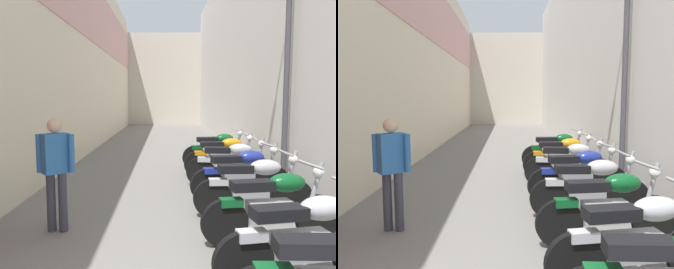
{
  "view_description": "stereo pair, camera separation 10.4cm",
  "coord_description": "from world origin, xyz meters",
  "views": [
    {
      "loc": [
        0.12,
        -0.79,
        1.85
      ],
      "look_at": [
        0.16,
        5.99,
        1.12
      ],
      "focal_mm": 37.12,
      "sensor_mm": 36.0,
      "label": 1
    },
    {
      "loc": [
        0.23,
        -0.79,
        1.85
      ],
      "look_at": [
        0.16,
        5.99,
        1.12
      ],
      "focal_mm": 37.12,
      "sensor_mm": 36.0,
      "label": 2
    }
  ],
  "objects": [
    {
      "name": "motorcycle_seventh",
      "position": [
        1.47,
        7.16,
        0.5
      ],
      "size": [
        1.85,
        0.58,
        1.04
      ],
      "color": "black",
      "rests_on": "ground"
    },
    {
      "name": "motorcycle_fourth",
      "position": [
        1.47,
        4.41,
        0.5
      ],
      "size": [
        1.85,
        0.58,
        1.04
      ],
      "color": "black",
      "rests_on": "ground"
    },
    {
      "name": "street_lamp",
      "position": [
        2.17,
        5.42,
        2.57
      ],
      "size": [
        0.79,
        0.18,
        4.36
      ],
      "color": "#47474C",
      "rests_on": "ground"
    },
    {
      "name": "ground_plane",
      "position": [
        0.0,
        9.3,
        0.0
      ],
      "size": [
        38.61,
        38.61,
        0.0
      ],
      "primitive_type": "plane",
      "color": "slate"
    },
    {
      "name": "motorcycle_fifth",
      "position": [
        1.47,
        5.28,
        0.5
      ],
      "size": [
        1.84,
        0.58,
        1.04
      ],
      "color": "black",
      "rests_on": "ground"
    },
    {
      "name": "pedestrian_mid_alley",
      "position": [
        -1.38,
        3.86,
        0.92
      ],
      "size": [
        0.52,
        0.37,
        1.57
      ],
      "color": "#383842",
      "rests_on": "ground"
    },
    {
      "name": "building_right",
      "position": [
        2.61,
        11.3,
        3.59
      ],
      "size": [
        0.45,
        22.61,
        7.19
      ],
      "color": "silver",
      "rests_on": "ground"
    },
    {
      "name": "motorcycle_third",
      "position": [
        1.47,
        3.44,
        0.5
      ],
      "size": [
        1.84,
        0.58,
        1.04
      ],
      "color": "black",
      "rests_on": "ground"
    },
    {
      "name": "motorcycle_sixth",
      "position": [
        1.47,
        6.25,
        0.5
      ],
      "size": [
        1.85,
        0.58,
        1.04
      ],
      "color": "black",
      "rests_on": "ground"
    },
    {
      "name": "motorcycle_second",
      "position": [
        1.47,
        2.43,
        0.5
      ],
      "size": [
        1.83,
        0.58,
        1.04
      ],
      "color": "black",
      "rests_on": "ground"
    },
    {
      "name": "motorcycle_eighth",
      "position": [
        1.47,
        8.13,
        0.5
      ],
      "size": [
        1.84,
        0.58,
        1.04
      ],
      "color": "black",
      "rests_on": "ground"
    },
    {
      "name": "building_far_end",
      "position": [
        0.0,
        23.61,
        3.04
      ],
      "size": [
        7.82,
        2.0,
        6.08
      ],
      "primitive_type": "cube",
      "color": "beige",
      "rests_on": "ground"
    },
    {
      "name": "building_left",
      "position": [
        -2.6,
        11.26,
        3.37
      ],
      "size": [
        0.45,
        22.61,
        6.68
      ],
      "color": "beige",
      "rests_on": "ground"
    }
  ]
}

